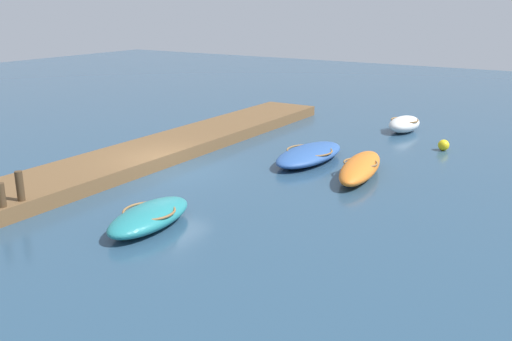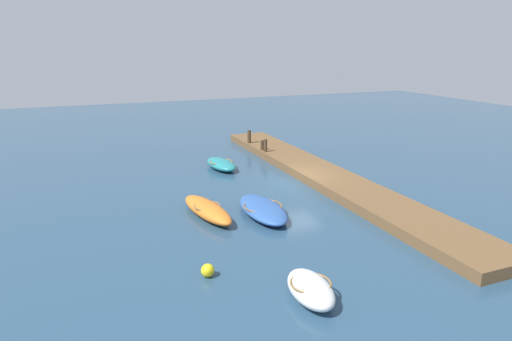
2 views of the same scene
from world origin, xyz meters
The scene contains 9 objects.
ground_plane centered at (0.00, 0.00, 0.00)m, with size 84.00×84.00×0.00m, color navy.
dock_platform centered at (0.00, -1.75, 0.25)m, with size 25.85×2.96×0.51m, color brown.
rowboat_teal centered at (4.60, 3.27, 0.33)m, with size 3.40×1.78×0.64m.
motorboat_blue centered at (-4.02, 3.97, 0.31)m, with size 4.31×1.92×0.60m.
dinghy_white centered at (-11.42, 5.45, 0.40)m, with size 2.49×1.46×0.78m.
rowboat_orange centered at (-3.20, 6.49, 0.36)m, with size 4.46×1.95×0.70m.
mooring_post_west centered at (6.02, -0.52, 0.96)m, with size 0.23×0.23×0.91m, color #47331E.
mooring_post_mid_west centered at (6.65, -0.52, 0.87)m, with size 0.24×0.24×0.72m, color #47331E.
marker_buoy centered at (-8.74, 8.08, 0.24)m, with size 0.48×0.48×0.48m, color yellow.
Camera 1 is at (15.62, 13.86, 6.19)m, focal length 39.43 mm.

